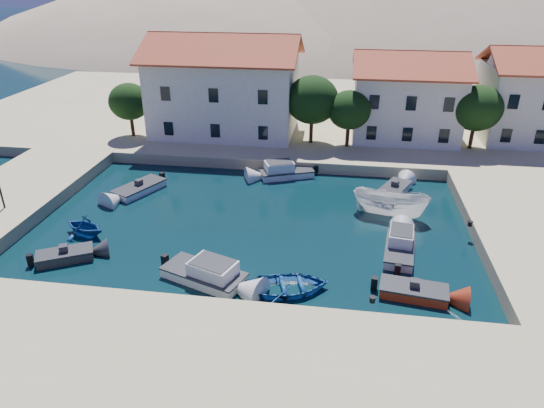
{
  "coord_description": "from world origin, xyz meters",
  "views": [
    {
      "loc": [
        5.86,
        -19.75,
        16.36
      ],
      "look_at": [
        1.56,
        9.33,
        2.0
      ],
      "focal_mm": 32.0,
      "sensor_mm": 36.0,
      "label": 1
    }
  ],
  "objects_px": {
    "cabin_cruiser_south": "(204,273)",
    "cabin_cruiser_east": "(400,247)",
    "building_right": "(534,93)",
    "building_left": "(225,83)",
    "building_mid": "(407,94)",
    "rowboat_south": "(288,291)",
    "boat_east": "(389,216)"
  },
  "relations": [
    {
      "from": "building_right",
      "to": "cabin_cruiser_east",
      "type": "bearing_deg",
      "value": -121.78
    },
    {
      "from": "building_mid",
      "to": "cabin_cruiser_south",
      "type": "height_order",
      "value": "building_mid"
    },
    {
      "from": "building_left",
      "to": "boat_east",
      "type": "distance_m",
      "value": 22.73
    },
    {
      "from": "rowboat_south",
      "to": "cabin_cruiser_east",
      "type": "bearing_deg",
      "value": -68.51
    },
    {
      "from": "cabin_cruiser_east",
      "to": "cabin_cruiser_south",
      "type": "bearing_deg",
      "value": 119.22
    },
    {
      "from": "building_mid",
      "to": "cabin_cruiser_south",
      "type": "xyz_separation_m",
      "value": [
        -13.48,
        -26.14,
        -4.75
      ]
    },
    {
      "from": "building_mid",
      "to": "boat_east",
      "type": "distance_m",
      "value": 17.25
    },
    {
      "from": "building_mid",
      "to": "cabin_cruiser_south",
      "type": "bearing_deg",
      "value": -117.28
    },
    {
      "from": "rowboat_south",
      "to": "building_mid",
      "type": "bearing_deg",
      "value": -33.39
    },
    {
      "from": "building_mid",
      "to": "cabin_cruiser_south",
      "type": "relative_size",
      "value": 1.97
    },
    {
      "from": "building_mid",
      "to": "boat_east",
      "type": "relative_size",
      "value": 1.9
    },
    {
      "from": "building_left",
      "to": "cabin_cruiser_south",
      "type": "bearing_deg",
      "value": -79.82
    },
    {
      "from": "building_mid",
      "to": "rowboat_south",
      "type": "xyz_separation_m",
      "value": [
        -8.5,
        -26.51,
        -5.22
      ]
    },
    {
      "from": "building_right",
      "to": "building_mid",
      "type": "bearing_deg",
      "value": -175.24
    },
    {
      "from": "building_right",
      "to": "cabin_cruiser_east",
      "type": "height_order",
      "value": "building_right"
    },
    {
      "from": "building_right",
      "to": "cabin_cruiser_east",
      "type": "distance_m",
      "value": 27.04
    },
    {
      "from": "building_left",
      "to": "cabin_cruiser_east",
      "type": "distance_m",
      "value": 26.64
    },
    {
      "from": "building_right",
      "to": "building_left",
      "type": "bearing_deg",
      "value": -176.19
    },
    {
      "from": "building_left",
      "to": "cabin_cruiser_south",
      "type": "height_order",
      "value": "building_left"
    },
    {
      "from": "building_left",
      "to": "boat_east",
      "type": "bearing_deg",
      "value": -44.16
    },
    {
      "from": "building_mid",
      "to": "cabin_cruiser_east",
      "type": "distance_m",
      "value": 22.19
    },
    {
      "from": "cabin_cruiser_south",
      "to": "cabin_cruiser_east",
      "type": "height_order",
      "value": "same"
    },
    {
      "from": "cabin_cruiser_south",
      "to": "rowboat_south",
      "type": "bearing_deg",
      "value": 16.3
    },
    {
      "from": "rowboat_south",
      "to": "boat_east",
      "type": "relative_size",
      "value": 0.84
    },
    {
      "from": "rowboat_south",
      "to": "building_right",
      "type": "bearing_deg",
      "value": -52.3
    },
    {
      "from": "building_right",
      "to": "cabin_cruiser_south",
      "type": "distance_m",
      "value": 37.56
    },
    {
      "from": "building_left",
      "to": "cabin_cruiser_south",
      "type": "xyz_separation_m",
      "value": [
        4.52,
        -25.14,
        -5.46
      ]
    },
    {
      "from": "building_right",
      "to": "cabin_cruiser_south",
      "type": "bearing_deg",
      "value": -133.2
    },
    {
      "from": "cabin_cruiser_east",
      "to": "boat_east",
      "type": "bearing_deg",
      "value": 10.42
    },
    {
      "from": "rowboat_south",
      "to": "boat_east",
      "type": "bearing_deg",
      "value": -47.03
    },
    {
      "from": "building_left",
      "to": "cabin_cruiser_east",
      "type": "relative_size",
      "value": 3.24
    },
    {
      "from": "boat_east",
      "to": "cabin_cruiser_east",
      "type": "bearing_deg",
      "value": -163.17
    }
  ]
}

